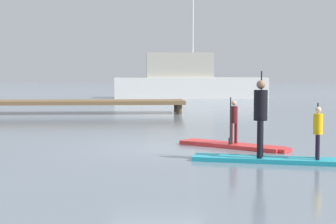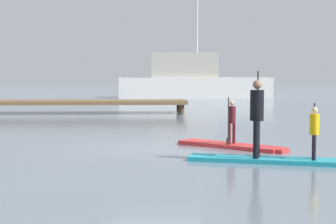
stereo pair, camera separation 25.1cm
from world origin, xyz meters
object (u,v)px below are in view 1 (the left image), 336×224
at_px(paddleboard_far, 275,160).
at_px(paddler_adult, 261,113).
at_px(paddleboard_near, 234,145).
at_px(fishing_boat_white_large, 187,81).
at_px(paddler_child_solo, 233,119).
at_px(paddler_child_front, 318,130).

relative_size(paddleboard_far, paddler_adult, 1.93).
xyz_separation_m(paddleboard_near, paddler_adult, (0.17, -2.26, 1.03)).
bearing_deg(fishing_boat_white_large, paddleboard_far, -92.07).
distance_m(paddleboard_near, paddleboard_far, 2.41).
relative_size(paddleboard_near, paddleboard_far, 0.74).
bearing_deg(fishing_boat_white_large, paddler_child_solo, -93.22).
bearing_deg(fishing_boat_white_large, paddler_child_front, -90.50).
bearing_deg(paddler_adult, paddler_child_front, -16.27).
bearing_deg(paddler_child_front, paddleboard_far, 164.22).
xyz_separation_m(paddleboard_far, paddler_child_front, (0.85, -0.24, 0.69)).
bearing_deg(paddleboard_far, fishing_boat_white_large, 87.93).
bearing_deg(paddler_child_front, fishing_boat_white_large, 89.50).
bearing_deg(paddler_child_solo, paddleboard_near, 41.37).
bearing_deg(paddleboard_near, paddler_adult, -85.75).
bearing_deg(paddleboard_near, paddler_child_solo, -138.63).
distance_m(paddler_adult, fishing_boat_white_large, 31.17).
bearing_deg(paddleboard_far, paddler_child_front, -15.78).
xyz_separation_m(paddler_child_front, fishing_boat_white_large, (0.27, 31.48, 0.62)).
height_order(paddleboard_far, paddler_child_front, paddler_child_front).
bearing_deg(paddler_child_front, paddler_child_solo, 117.54).
distance_m(paddler_child_solo, paddler_adult, 2.28).
bearing_deg(paddler_child_solo, paddler_child_front, -62.46).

